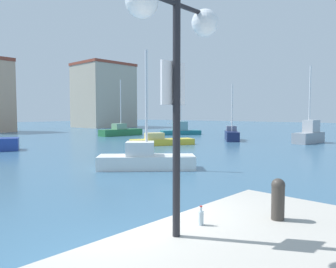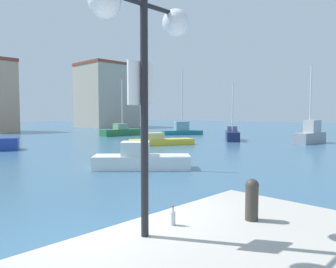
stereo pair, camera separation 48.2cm
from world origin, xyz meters
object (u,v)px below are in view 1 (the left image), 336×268
at_px(mooring_bollard, 278,197).
at_px(sailboat_grey_behind_lamppost, 309,134).
at_px(sailboat_navy_outer_mooring, 232,135).
at_px(sailboat_teal_near_pier, 180,130).
at_px(sailboat_white_far_left, 145,159).
at_px(lamppost, 176,29).
at_px(motorboat_yellow_distant_north, 161,141).
at_px(sailboat_green_inner_mooring, 121,131).
at_px(bottle, 201,217).

height_order(mooring_bollard, sailboat_grey_behind_lamppost, sailboat_grey_behind_lamppost).
xyz_separation_m(sailboat_grey_behind_lamppost, sailboat_navy_outer_mooring, (-2.45, 6.73, -0.22)).
height_order(sailboat_teal_near_pier, sailboat_white_far_left, sailboat_teal_near_pier).
height_order(lamppost, sailboat_grey_behind_lamppost, sailboat_grey_behind_lamppost).
distance_m(mooring_bollard, sailboat_grey_behind_lamppost, 27.18).
bearing_deg(mooring_bollard, motorboat_yellow_distant_north, 49.04).
bearing_deg(motorboat_yellow_distant_north, sailboat_navy_outer_mooring, -12.44).
height_order(sailboat_teal_near_pier, sailboat_green_inner_mooring, sailboat_teal_near_pier).
height_order(sailboat_grey_behind_lamppost, sailboat_green_inner_mooring, sailboat_grey_behind_lamppost).
height_order(lamppost, sailboat_white_far_left, sailboat_white_far_left).
xyz_separation_m(mooring_bollard, sailboat_grey_behind_lamppost, (25.73, 8.74, -0.64)).
height_order(lamppost, sailboat_green_inner_mooring, sailboat_green_inner_mooring).
relative_size(mooring_bollard, sailboat_grey_behind_lamppost, 0.09).
height_order(motorboat_yellow_distant_north, sailboat_green_inner_mooring, sailboat_green_inner_mooring).
bearing_deg(sailboat_white_far_left, sailboat_navy_outer_mooring, 19.17).
bearing_deg(mooring_bollard, lamppost, 156.28).
bearing_deg(sailboat_grey_behind_lamppost, lamppost, -163.55).
bearing_deg(sailboat_teal_near_pier, sailboat_grey_behind_lamppost, -92.33).
bearing_deg(sailboat_white_far_left, lamppost, -130.61).
bearing_deg(bottle, sailboat_green_inner_mooring, 53.57).
height_order(bottle, sailboat_green_inner_mooring, sailboat_green_inner_mooring).
height_order(sailboat_navy_outer_mooring, sailboat_teal_near_pier, sailboat_teal_near_pier).
relative_size(lamppost, sailboat_grey_behind_lamppost, 0.61).
bearing_deg(sailboat_white_far_left, mooring_bollard, -122.23).
bearing_deg(sailboat_grey_behind_lamppost, mooring_bollard, -161.24).
relative_size(sailboat_grey_behind_lamppost, sailboat_green_inner_mooring, 1.03).
xyz_separation_m(lamppost, mooring_bollard, (1.56, -0.68, -2.34)).
xyz_separation_m(motorboat_yellow_distant_north, sailboat_white_far_left, (-9.05, -7.85, 0.15)).
relative_size(sailboat_navy_outer_mooring, sailboat_teal_near_pier, 0.69).
distance_m(bottle, motorboat_yellow_distant_north, 23.07).
bearing_deg(sailboat_green_inner_mooring, sailboat_teal_near_pier, -32.58).
distance_m(mooring_bollard, sailboat_teal_near_pier, 36.38).
bearing_deg(lamppost, sailboat_white_far_left, 49.39).
xyz_separation_m(lamppost, motorboat_yellow_distant_north, (16.56, 16.61, -3.43)).
bearing_deg(sailboat_teal_near_pier, mooring_bollard, -136.52).
distance_m(sailboat_teal_near_pier, sailboat_green_inner_mooring, 7.61).
bearing_deg(motorboat_yellow_distant_north, sailboat_grey_behind_lamppost, -38.58).
distance_m(lamppost, mooring_bollard, 2.89).
xyz_separation_m(lamppost, sailboat_grey_behind_lamppost, (27.28, 8.06, -2.97)).
distance_m(bottle, sailboat_grey_behind_lamppost, 27.91).
bearing_deg(sailboat_green_inner_mooring, sailboat_grey_behind_lamppost, -74.26).
bearing_deg(sailboat_navy_outer_mooring, lamppost, -149.24).
bearing_deg(sailboat_navy_outer_mooring, sailboat_grey_behind_lamppost, -70.02).
bearing_deg(bottle, mooring_bollard, -35.20).
relative_size(sailboat_navy_outer_mooring, sailboat_green_inner_mooring, 0.84).
relative_size(mooring_bollard, sailboat_green_inner_mooring, 0.09).
distance_m(sailboat_grey_behind_lamppost, motorboat_yellow_distant_north, 13.72).
relative_size(lamppost, sailboat_white_far_left, 0.74).
bearing_deg(sailboat_grey_behind_lamppost, bottle, -163.26).
height_order(sailboat_grey_behind_lamppost, sailboat_navy_outer_mooring, sailboat_grey_behind_lamppost).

